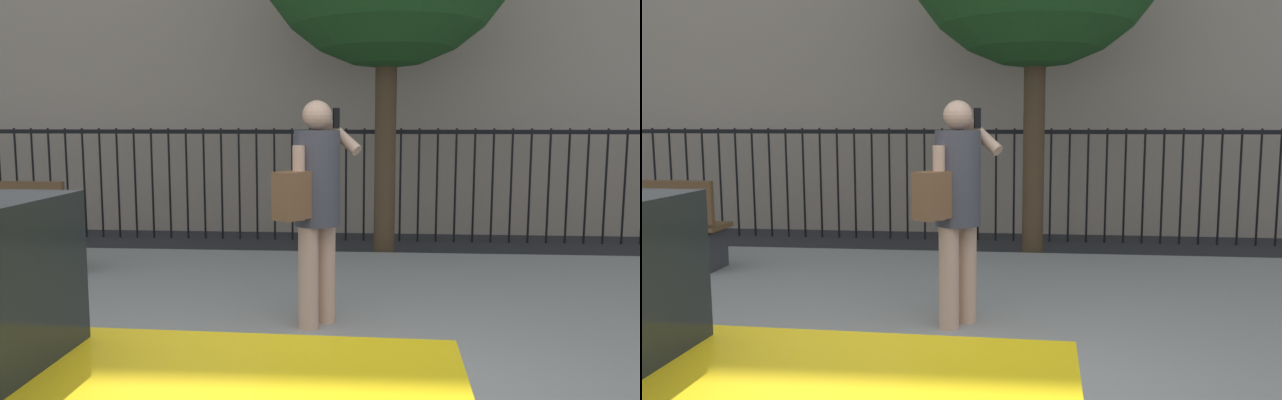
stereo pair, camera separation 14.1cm
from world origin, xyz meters
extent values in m
cube|color=gray|center=(0.00, 2.20, 0.07)|extent=(28.00, 4.40, 0.15)
cube|color=black|center=(0.00, 5.90, 1.55)|extent=(12.00, 0.04, 0.06)
cylinder|color=black|center=(-4.98, 5.90, 0.80)|extent=(0.03, 0.03, 1.60)
cylinder|color=black|center=(-4.72, 5.90, 0.80)|extent=(0.03, 0.03, 1.60)
cylinder|color=black|center=(-4.47, 5.90, 0.80)|extent=(0.03, 0.03, 1.60)
cylinder|color=black|center=(-4.21, 5.90, 0.80)|extent=(0.03, 0.03, 1.60)
cylinder|color=black|center=(-3.96, 5.90, 0.80)|extent=(0.03, 0.03, 1.60)
cylinder|color=black|center=(-3.70, 5.90, 0.80)|extent=(0.03, 0.03, 1.60)
cylinder|color=black|center=(-3.45, 5.90, 0.80)|extent=(0.03, 0.03, 1.60)
cylinder|color=black|center=(-3.19, 5.90, 0.80)|extent=(0.03, 0.03, 1.60)
cylinder|color=black|center=(-2.94, 5.90, 0.80)|extent=(0.03, 0.03, 1.60)
cylinder|color=black|center=(-2.68, 5.90, 0.80)|extent=(0.03, 0.03, 1.60)
cylinder|color=black|center=(-2.43, 5.90, 0.80)|extent=(0.03, 0.03, 1.60)
cylinder|color=black|center=(-2.17, 5.90, 0.80)|extent=(0.03, 0.03, 1.60)
cylinder|color=black|center=(-1.91, 5.90, 0.80)|extent=(0.03, 0.03, 1.60)
cylinder|color=black|center=(-1.66, 5.90, 0.80)|extent=(0.03, 0.03, 1.60)
cylinder|color=black|center=(-1.40, 5.90, 0.80)|extent=(0.03, 0.03, 1.60)
cylinder|color=black|center=(-1.15, 5.90, 0.80)|extent=(0.03, 0.03, 1.60)
cylinder|color=black|center=(-0.89, 5.90, 0.80)|extent=(0.03, 0.03, 1.60)
cylinder|color=black|center=(-0.64, 5.90, 0.80)|extent=(0.03, 0.03, 1.60)
cylinder|color=black|center=(-0.38, 5.90, 0.80)|extent=(0.03, 0.03, 1.60)
cylinder|color=black|center=(-0.13, 5.90, 0.80)|extent=(0.03, 0.03, 1.60)
cylinder|color=black|center=(0.13, 5.90, 0.80)|extent=(0.03, 0.03, 1.60)
cylinder|color=black|center=(0.38, 5.90, 0.80)|extent=(0.03, 0.03, 1.60)
cylinder|color=black|center=(0.64, 5.90, 0.80)|extent=(0.03, 0.03, 1.60)
cylinder|color=black|center=(0.89, 5.90, 0.80)|extent=(0.03, 0.03, 1.60)
cylinder|color=black|center=(1.15, 5.90, 0.80)|extent=(0.03, 0.03, 1.60)
cylinder|color=black|center=(1.40, 5.90, 0.80)|extent=(0.03, 0.03, 1.60)
cylinder|color=black|center=(1.66, 5.90, 0.80)|extent=(0.03, 0.03, 1.60)
cylinder|color=black|center=(1.91, 5.90, 0.80)|extent=(0.03, 0.03, 1.60)
cylinder|color=black|center=(2.17, 5.90, 0.80)|extent=(0.03, 0.03, 1.60)
cylinder|color=black|center=(2.43, 5.90, 0.80)|extent=(0.03, 0.03, 1.60)
cylinder|color=black|center=(2.68, 5.90, 0.80)|extent=(0.03, 0.03, 1.60)
cylinder|color=black|center=(2.94, 5.90, 0.80)|extent=(0.03, 0.03, 1.60)
cylinder|color=black|center=(3.19, 5.90, 0.80)|extent=(0.03, 0.03, 1.60)
cylinder|color=black|center=(3.45, 5.90, 0.80)|extent=(0.03, 0.03, 1.60)
cylinder|color=black|center=(3.70, 5.90, 0.80)|extent=(0.03, 0.03, 1.60)
cylinder|color=black|center=(3.96, 5.90, 0.80)|extent=(0.03, 0.03, 1.60)
cylinder|color=tan|center=(0.10, 1.77, 0.54)|extent=(0.15, 0.15, 0.77)
cylinder|color=tan|center=(-0.02, 1.61, 0.54)|extent=(0.15, 0.15, 0.77)
cylinder|color=#3F3F47|center=(0.04, 1.69, 1.27)|extent=(0.48, 0.48, 0.70)
sphere|color=tan|center=(0.04, 1.69, 1.73)|extent=(0.22, 0.22, 0.22)
cylinder|color=tan|center=(0.16, 1.85, 1.63)|extent=(0.45, 0.36, 0.38)
cylinder|color=tan|center=(-0.07, 1.53, 1.25)|extent=(0.09, 0.09, 0.54)
cube|color=black|center=(0.18, 1.78, 1.71)|extent=(0.05, 0.06, 0.15)
cube|color=brown|center=(-0.11, 1.48, 1.17)|extent=(0.29, 0.32, 0.34)
cube|color=brown|center=(-3.38, 3.23, 0.60)|extent=(1.60, 0.45, 0.05)
cube|color=#333338|center=(-2.68, 3.23, 0.35)|extent=(0.08, 0.41, 0.40)
cylinder|color=#4C3823|center=(0.64, 4.67, 1.52)|extent=(0.26, 0.26, 3.04)
camera|label=1|loc=(0.40, -2.88, 1.68)|focal=34.95mm
camera|label=2|loc=(0.54, -2.87, 1.68)|focal=34.95mm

